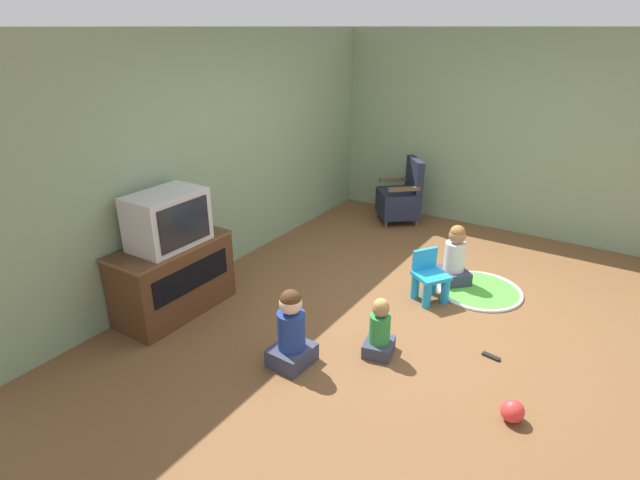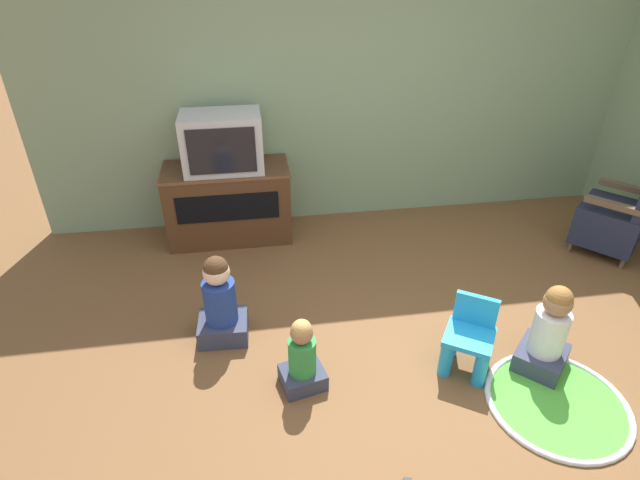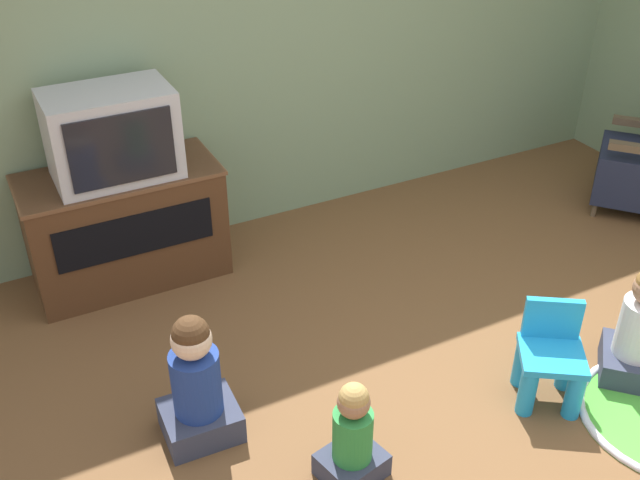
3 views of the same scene
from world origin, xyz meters
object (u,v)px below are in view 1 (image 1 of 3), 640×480
(child_watching_center, at_px, (380,330))
(toy_ball, at_px, (512,411))
(child_watching_left, at_px, (455,258))
(black_armchair, at_px, (401,198))
(remote_control, at_px, (491,356))
(tv_cabinet, at_px, (173,277))
(television, at_px, (168,219))
(yellow_kid_chair, at_px, (430,280))
(child_watching_right, at_px, (291,332))

(child_watching_center, bearing_deg, toy_ball, -112.79)
(child_watching_left, bearing_deg, black_armchair, -2.56)
(child_watching_left, bearing_deg, remote_control, 167.96)
(tv_cabinet, bearing_deg, toy_ball, -85.50)
(child_watching_left, bearing_deg, television, 90.07)
(child_watching_center, xyz_separation_m, toy_ball, (-0.20, -1.15, -0.15))
(tv_cabinet, distance_m, remote_control, 2.97)
(black_armchair, bearing_deg, television, -54.06)
(television, xyz_separation_m, yellow_kid_chair, (1.55, -1.96, -0.74))
(child_watching_left, distance_m, child_watching_right, 2.20)
(child_watching_right, xyz_separation_m, remote_control, (0.97, -1.37, -0.28))
(black_armchair, distance_m, yellow_kid_chair, 2.22)
(black_armchair, distance_m, child_watching_left, 1.87)
(child_watching_center, relative_size, child_watching_right, 0.77)
(tv_cabinet, xyz_separation_m, child_watching_left, (2.05, -2.07, -0.08))
(black_armchair, height_order, yellow_kid_chair, black_armchair)
(black_armchair, bearing_deg, child_watching_center, -19.68)
(child_watching_center, distance_m, remote_control, 0.97)
(yellow_kid_chair, height_order, child_watching_right, child_watching_right)
(yellow_kid_chair, height_order, child_watching_left, child_watching_left)
(black_armchair, relative_size, child_watching_center, 1.71)
(tv_cabinet, distance_m, child_watching_right, 1.44)
(yellow_kid_chair, distance_m, remote_control, 1.06)
(child_watching_center, height_order, child_watching_right, child_watching_right)
(tv_cabinet, relative_size, child_watching_center, 2.17)
(television, xyz_separation_m, toy_ball, (0.25, -3.10, -0.88))
(black_armchair, bearing_deg, remote_control, -2.70)
(yellow_kid_chair, relative_size, child_watching_center, 0.98)
(child_watching_center, relative_size, remote_control, 3.40)
(television, bearing_deg, yellow_kid_chair, -51.74)
(child_watching_center, bearing_deg, black_armchair, 8.57)
(yellow_kid_chair, distance_m, child_watching_right, 1.70)
(child_watching_left, bearing_deg, toy_ball, 165.52)
(tv_cabinet, distance_m, child_watching_center, 2.03)
(child_watching_left, bearing_deg, yellow_kid_chair, 125.83)
(yellow_kid_chair, xyz_separation_m, remote_control, (-0.64, -0.82, -0.21))
(child_watching_right, height_order, remote_control, child_watching_right)
(yellow_kid_chair, height_order, toy_ball, yellow_kid_chair)
(tv_cabinet, bearing_deg, black_armchair, -13.36)
(yellow_kid_chair, bearing_deg, child_watching_center, -147.01)
(black_armchair, relative_size, remote_control, 5.82)
(television, bearing_deg, child_watching_center, -77.11)
(remote_control, bearing_deg, yellow_kid_chair, -28.31)
(child_watching_left, distance_m, child_watching_center, 1.60)
(television, relative_size, remote_control, 4.43)
(television, distance_m, black_armchair, 3.56)
(television, height_order, child_watching_center, television)
(yellow_kid_chair, xyz_separation_m, child_watching_center, (-1.10, 0.01, 0.01))
(tv_cabinet, bearing_deg, child_watching_right, -92.46)
(television, distance_m, toy_ball, 3.23)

